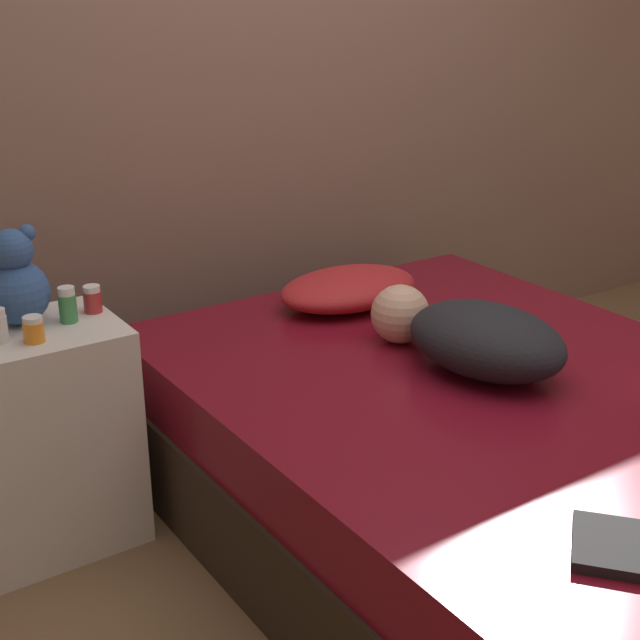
% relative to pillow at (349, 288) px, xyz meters
% --- Properties ---
extents(ground_plane, '(12.00, 12.00, 0.00)m').
position_rel_pillow_xyz_m(ground_plane, '(-0.04, -0.69, -0.57)').
color(ground_plane, brown).
extents(wall_back, '(8.00, 0.06, 2.60)m').
position_rel_pillow_xyz_m(wall_back, '(-0.04, 0.56, 0.73)').
color(wall_back, '#846656').
rests_on(wall_back, ground_plane).
extents(bed, '(1.52, 1.94, 0.51)m').
position_rel_pillow_xyz_m(bed, '(-0.04, -0.69, -0.32)').
color(bed, '#2D2319').
rests_on(bed, ground_plane).
extents(nightstand, '(0.56, 0.38, 0.67)m').
position_rel_pillow_xyz_m(nightstand, '(-1.14, -0.02, -0.24)').
color(nightstand, silver).
rests_on(nightstand, ground_plane).
extents(pillow, '(0.52, 0.34, 0.12)m').
position_rel_pillow_xyz_m(pillow, '(0.00, 0.00, 0.00)').
color(pillow, red).
rests_on(pillow, bed).
extents(person_lying, '(0.42, 0.68, 0.20)m').
position_rel_pillow_xyz_m(person_lying, '(-0.01, -0.62, 0.04)').
color(person_lying, black).
rests_on(person_lying, bed).
extents(teddy_bear, '(0.18, 0.18, 0.28)m').
position_rel_pillow_xyz_m(teddy_bear, '(-1.10, 0.05, 0.22)').
color(teddy_bear, '#335693').
rests_on(teddy_bear, nightstand).
extents(bottle_green, '(0.05, 0.05, 0.10)m').
position_rel_pillow_xyz_m(bottle_green, '(-0.99, -0.02, 0.15)').
color(bottle_green, '#3D8E4C').
rests_on(bottle_green, nightstand).
extents(bottle_orange, '(0.06, 0.06, 0.07)m').
position_rel_pillow_xyz_m(bottle_orange, '(-1.11, -0.11, 0.13)').
color(bottle_orange, orange).
rests_on(bottle_orange, nightstand).
extents(bottle_red, '(0.05, 0.05, 0.08)m').
position_rel_pillow_xyz_m(bottle_red, '(-0.90, 0.02, 0.14)').
color(bottle_red, '#B72D2D').
rests_on(bottle_red, nightstand).
extents(book, '(0.25, 0.25, 0.02)m').
position_rel_pillow_xyz_m(book, '(-0.39, -1.45, -0.05)').
color(book, black).
rests_on(book, bed).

